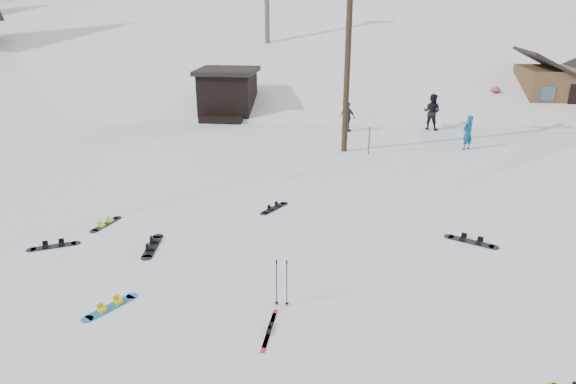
# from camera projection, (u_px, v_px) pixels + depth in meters

# --- Properties ---
(ground) EXTENTS (200.00, 200.00, 0.00)m
(ground) POSITION_uv_depth(u_px,v_px,m) (238.00, 331.00, 10.76)
(ground) COLOR white
(ground) RESTS_ON ground
(ski_slope) EXTENTS (60.00, 85.24, 65.97)m
(ski_slope) POSITION_uv_depth(u_px,v_px,m) (330.00, 153.00, 66.12)
(ski_slope) COLOR white
(ski_slope) RESTS_ON ground
(ridge_left) EXTENTS (47.54, 95.03, 58.38)m
(ridge_left) POSITION_uv_depth(u_px,v_px,m) (35.00, 151.00, 63.19)
(ridge_left) COLOR white
(ridge_left) RESTS_ON ground
(treeline_crest) EXTENTS (50.00, 6.00, 10.00)m
(treeline_crest) POSITION_uv_depth(u_px,v_px,m) (339.00, 39.00, 90.72)
(treeline_crest) COLOR black
(treeline_crest) RESTS_ON ski_slope
(utility_pole) EXTENTS (2.00, 0.26, 9.00)m
(utility_pole) POSITION_uv_depth(u_px,v_px,m) (348.00, 45.00, 21.91)
(utility_pole) COLOR #3A2819
(utility_pole) RESTS_ON ground
(trail_sign) EXTENTS (0.50, 0.09, 1.85)m
(trail_sign) POSITION_uv_depth(u_px,v_px,m) (370.00, 126.00, 22.60)
(trail_sign) COLOR #595B60
(trail_sign) RESTS_ON ground
(lift_hut) EXTENTS (3.40, 4.10, 2.75)m
(lift_hut) POSITION_uv_depth(u_px,v_px,m) (228.00, 93.00, 30.30)
(lift_hut) COLOR black
(lift_hut) RESTS_ON ground
(cabin) EXTENTS (5.39, 4.40, 3.77)m
(cabin) POSITION_uv_depth(u_px,v_px,m) (564.00, 89.00, 30.91)
(cabin) COLOR brown
(cabin) RESTS_ON ground
(hero_snowboard) EXTENTS (0.86, 1.26, 0.10)m
(hero_snowboard) POSITION_uv_depth(u_px,v_px,m) (110.00, 307.00, 11.56)
(hero_snowboard) COLOR #1B7BB0
(hero_snowboard) RESTS_ON ground
(hero_skis) EXTENTS (0.14, 1.51, 0.08)m
(hero_skis) POSITION_uv_depth(u_px,v_px,m) (269.00, 329.00, 10.77)
(hero_skis) COLOR red
(hero_skis) RESTS_ON ground
(ski_poles) EXTENTS (0.32, 0.08, 1.15)m
(ski_poles) POSITION_uv_depth(u_px,v_px,m) (282.00, 283.00, 11.45)
(ski_poles) COLOR black
(ski_poles) RESTS_ON ground
(board_scatter_a) EXTENTS (1.29, 0.80, 0.10)m
(board_scatter_a) POSITION_uv_depth(u_px,v_px,m) (54.00, 246.00, 14.41)
(board_scatter_a) COLOR black
(board_scatter_a) RESTS_ON ground
(board_scatter_b) EXTENTS (0.47, 1.62, 0.11)m
(board_scatter_b) POSITION_uv_depth(u_px,v_px,m) (152.00, 246.00, 14.40)
(board_scatter_b) COLOR black
(board_scatter_b) RESTS_ON ground
(board_scatter_c) EXTENTS (0.53, 1.30, 0.09)m
(board_scatter_c) POSITION_uv_depth(u_px,v_px,m) (106.00, 224.00, 15.83)
(board_scatter_c) COLOR black
(board_scatter_c) RESTS_ON ground
(board_scatter_d) EXTENTS (1.42, 0.86, 0.11)m
(board_scatter_d) POSITION_uv_depth(u_px,v_px,m) (471.00, 241.00, 14.68)
(board_scatter_d) COLOR black
(board_scatter_d) RESTS_ON ground
(board_scatter_f) EXTENTS (0.80, 1.22, 0.10)m
(board_scatter_f) POSITION_uv_depth(u_px,v_px,m) (274.00, 208.00, 17.04)
(board_scatter_f) COLOR black
(board_scatter_f) RESTS_ON ground
(skier_teal) EXTENTS (0.69, 0.66, 1.59)m
(skier_teal) POSITION_uv_depth(u_px,v_px,m) (468.00, 133.00, 23.54)
(skier_teal) COLOR #0A4F6C
(skier_teal) RESTS_ON ground
(skier_dark) EXTENTS (1.14, 1.05, 1.90)m
(skier_dark) POSITION_uv_depth(u_px,v_px,m) (432.00, 112.00, 27.14)
(skier_dark) COLOR black
(skier_dark) RESTS_ON ground
(skier_pink) EXTENTS (1.24, 1.03, 1.67)m
(skier_pink) POSITION_uv_depth(u_px,v_px,m) (494.00, 100.00, 30.85)
(skier_pink) COLOR #B94168
(skier_pink) RESTS_ON ground
(skier_navy) EXTENTS (0.96, 0.83, 1.54)m
(skier_navy) POSITION_uv_depth(u_px,v_px,m) (348.00, 117.00, 26.79)
(skier_navy) COLOR #1A2342
(skier_navy) RESTS_ON ground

